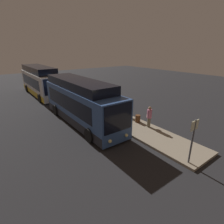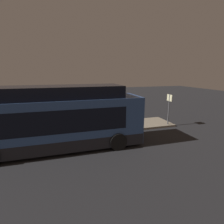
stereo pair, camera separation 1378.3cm
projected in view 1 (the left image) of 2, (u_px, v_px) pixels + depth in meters
name	position (u px, v px, depth m)	size (l,w,h in m)	color
ground	(82.00, 121.00, 16.12)	(80.00, 80.00, 0.00)	#232326
platform	(108.00, 114.00, 17.78)	(20.00, 2.82, 0.17)	gray
bus_lead	(81.00, 103.00, 15.42)	(10.62, 2.85, 3.84)	#33518C
bus_second	(40.00, 82.00, 24.88)	(11.17, 2.89, 4.01)	silver
passenger_boarding	(113.00, 104.00, 17.43)	(0.63, 0.62, 1.76)	#6B604C
passenger_waiting	(149.00, 116.00, 14.30)	(0.65, 0.60, 1.77)	#6B604C
passenger_with_bags	(126.00, 108.00, 16.63)	(0.66, 0.52, 1.60)	gray
suitcase	(109.00, 108.00, 17.97)	(0.32, 0.20, 0.94)	black
sign_post	(193.00, 136.00, 9.47)	(0.10, 0.67, 2.66)	#4C4C51
trash_bin	(138.00, 119.00, 15.45)	(0.44, 0.44, 0.65)	#593319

